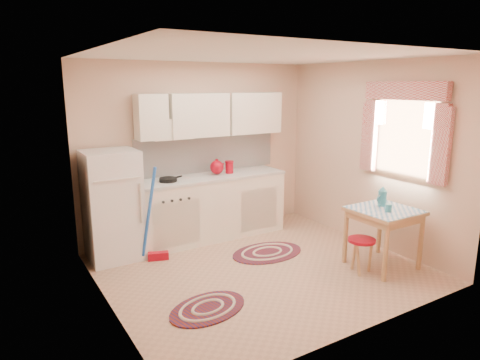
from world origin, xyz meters
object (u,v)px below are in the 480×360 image
object	(u,v)px
fridge	(112,206)
stool	(361,256)
table	(382,238)
base_cabinets	(209,208)

from	to	relation	value
fridge	stool	distance (m)	3.11
fridge	table	size ratio (longest dim) A/B	1.94
base_cabinets	table	xyz separation A→B (m)	(1.34, -2.01, -0.08)
fridge	table	distance (m)	3.37
base_cabinets	stool	xyz separation A→B (m)	(0.98, -2.01, -0.23)
fridge	base_cabinets	world-z (taller)	fridge
base_cabinets	stool	distance (m)	2.24
base_cabinets	table	distance (m)	2.41
table	stool	distance (m)	0.39
base_cabinets	table	world-z (taller)	base_cabinets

